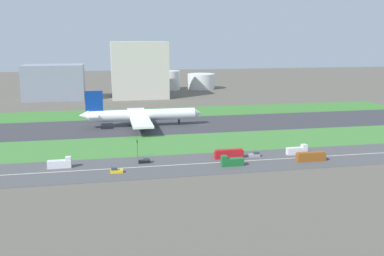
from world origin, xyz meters
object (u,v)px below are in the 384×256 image
(fuel_tank_west, at_px, (138,81))
(car_0, at_px, (255,155))
(airliner, at_px, (140,115))
(fuel_tank_east, at_px, (201,81))
(traffic_light, at_px, (137,147))
(truck_2, at_px, (297,150))
(terminal_building, at_px, (54,82))
(car_4, at_px, (116,170))
(bus_0, at_px, (229,154))
(hangar_building, at_px, (139,70))
(bus_1, at_px, (311,157))
(fuel_tank_centre, at_px, (170,80))
(truck_1, at_px, (60,164))
(truck_0, at_px, (232,162))
(car_2, at_px, (145,161))

(fuel_tank_west, bearing_deg, car_0, -82.71)
(airliner, distance_m, fuel_tank_east, 173.34)
(traffic_light, height_order, fuel_tank_west, fuel_tank_west)
(truck_2, xyz_separation_m, fuel_tank_west, (-47.28, 227.00, 6.80))
(terminal_building, xyz_separation_m, fuel_tank_west, (67.24, 45.00, -4.82))
(car_4, height_order, terminal_building, terminal_building)
(bus_0, bearing_deg, airliner, 113.57)
(bus_0, xyz_separation_m, fuel_tank_west, (-18.30, 227.00, 6.66))
(hangar_building, distance_m, fuel_tank_west, 47.00)
(hangar_building, bearing_deg, fuel_tank_east, 36.83)
(airliner, height_order, car_0, airliner)
(bus_1, relative_size, truck_2, 1.38)
(airliner, height_order, fuel_tank_centre, airliner)
(car_4, xyz_separation_m, fuel_tank_centre, (54.99, 237.00, 7.65))
(car_0, height_order, truck_2, truck_2)
(car_4, relative_size, terminal_building, 0.10)
(car_0, distance_m, traffic_light, 46.89)
(truck_1, xyz_separation_m, terminal_building, (-21.50, 182.00, 11.63))
(truck_0, distance_m, fuel_tank_west, 237.67)
(car_0, relative_size, truck_1, 0.52)
(car_4, bearing_deg, truck_1, -26.75)
(car_0, xyz_separation_m, terminal_building, (-96.30, 182.00, 12.38))
(traffic_light, distance_m, fuel_tank_west, 219.71)
(terminal_building, distance_m, fuel_tank_centre, 106.43)
(bus_1, height_order, fuel_tank_centre, fuel_tank_centre)
(truck_0, height_order, truck_2, same)
(bus_0, relative_size, truck_2, 1.38)
(car_4, relative_size, truck_2, 0.52)
(truck_0, xyz_separation_m, fuel_tank_east, (41.19, 237.00, 5.31))
(truck_2, relative_size, hangar_building, 0.19)
(truck_2, xyz_separation_m, terminal_building, (-114.52, 182.00, 11.63))
(fuel_tank_west, bearing_deg, terminal_building, -146.21)
(fuel_tank_centre, bearing_deg, car_2, -100.96)
(airliner, xyz_separation_m, terminal_building, (-55.87, 114.00, 7.07))
(bus_1, distance_m, traffic_light, 67.68)
(fuel_tank_west, bearing_deg, car_2, -93.74)
(car_4, height_order, truck_2, truck_2)
(terminal_building, bearing_deg, airliner, -63.89)
(car_4, bearing_deg, bus_1, -180.00)
(fuel_tank_west, relative_size, fuel_tank_east, 0.85)
(truck_2, distance_m, hangar_building, 189.74)
(traffic_light, height_order, fuel_tank_centre, fuel_tank_centre)
(terminal_building, bearing_deg, truck_2, -57.82)
(truck_2, height_order, car_2, truck_2)
(car_4, distance_m, traffic_light, 20.35)
(airliner, bearing_deg, fuel_tank_centre, 75.72)
(truck_2, distance_m, car_2, 62.14)
(car_2, xyz_separation_m, hangar_building, (12.43, 182.00, 20.90))
(truck_2, distance_m, fuel_tank_centre, 227.83)
(bus_1, height_order, truck_2, truck_2)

